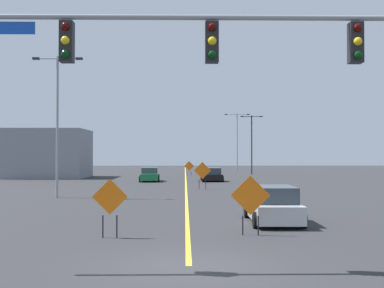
% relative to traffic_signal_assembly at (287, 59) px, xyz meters
% --- Properties ---
extents(ground, '(199.91, 199.91, 0.00)m').
position_rel_traffic_signal_assembly_xyz_m(ground, '(-2.52, 0.02, -5.28)').
color(ground, '#2D2D30').
extents(road_centre_stripe, '(0.16, 111.06, 0.01)m').
position_rel_traffic_signal_assembly_xyz_m(road_centre_stripe, '(-2.52, 55.55, -5.28)').
color(road_centre_stripe, yellow).
rests_on(road_centre_stripe, ground).
extents(traffic_signal_assembly, '(14.95, 0.44, 6.75)m').
position_rel_traffic_signal_assembly_xyz_m(traffic_signal_assembly, '(0.00, 0.00, 0.00)').
color(traffic_signal_assembly, gray).
rests_on(traffic_signal_assembly, ground).
extents(street_lamp_far_left, '(4.04, 0.24, 9.26)m').
position_rel_traffic_signal_assembly_xyz_m(street_lamp_far_left, '(5.79, 65.62, 0.16)').
color(street_lamp_far_left, gray).
rests_on(street_lamp_far_left, ground).
extents(street_lamp_mid_right, '(3.24, 0.24, 9.17)m').
position_rel_traffic_signal_assembly_xyz_m(street_lamp_mid_right, '(-10.89, 19.18, 0.05)').
color(street_lamp_mid_right, gray).
rests_on(street_lamp_mid_right, ground).
extents(street_lamp_far_right, '(3.01, 0.24, 7.98)m').
position_rel_traffic_signal_assembly_xyz_m(street_lamp_far_right, '(6.42, 53.16, -0.58)').
color(street_lamp_far_right, black).
rests_on(street_lamp_far_right, ground).
extents(construction_sign_left_lane, '(1.38, 0.23, 2.09)m').
position_rel_traffic_signal_assembly_xyz_m(construction_sign_left_lane, '(-0.32, 4.66, -3.97)').
color(construction_sign_left_lane, orange).
rests_on(construction_sign_left_lane, ground).
extents(construction_sign_median_far, '(1.37, 0.17, 2.18)m').
position_rel_traffic_signal_assembly_xyz_m(construction_sign_median_far, '(-1.22, 26.37, -3.89)').
color(construction_sign_median_far, orange).
rests_on(construction_sign_median_far, ground).
extents(construction_sign_median_near, '(1.27, 0.23, 1.87)m').
position_rel_traffic_signal_assembly_xyz_m(construction_sign_median_near, '(-2.07, 49.93, -4.13)').
color(construction_sign_median_near, orange).
rests_on(construction_sign_median_near, ground).
extents(construction_sign_right_shoulder, '(1.22, 0.06, 2.00)m').
position_rel_traffic_signal_assembly_xyz_m(construction_sign_right_shoulder, '(-5.17, 4.19, -4.01)').
color(construction_sign_right_shoulder, orange).
rests_on(construction_sign_right_shoulder, ground).
extents(car_black_near, '(2.21, 4.00, 1.38)m').
position_rel_traffic_signal_assembly_xyz_m(car_black_near, '(0.14, 37.38, -4.64)').
color(car_black_near, black).
rests_on(car_black_near, ground).
extents(car_silver_far, '(2.08, 4.39, 1.52)m').
position_rel_traffic_signal_assembly_xyz_m(car_silver_far, '(1.02, 7.63, -4.57)').
color(car_silver_far, '#B7BABF').
rests_on(car_silver_far, ground).
extents(car_green_passing, '(2.18, 4.31, 1.40)m').
position_rel_traffic_signal_assembly_xyz_m(car_green_passing, '(-6.22, 37.34, -4.63)').
color(car_green_passing, '#196B38').
rests_on(car_green_passing, ground).
extents(roadside_building_west, '(9.22, 7.90, 5.67)m').
position_rel_traffic_signal_assembly_xyz_m(roadside_building_west, '(-18.82, 45.16, -2.45)').
color(roadside_building_west, gray).
rests_on(roadside_building_west, ground).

